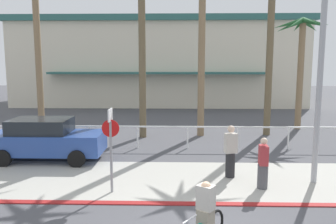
{
  "coord_description": "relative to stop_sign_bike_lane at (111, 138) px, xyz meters",
  "views": [
    {
      "loc": [
        -0.48,
        -7.04,
        3.94
      ],
      "look_at": [
        -0.82,
        6.0,
        2.04
      ],
      "focal_mm": 37.27,
      "sensor_mm": 36.0,
      "label": 1
    }
  ],
  "objects": [
    {
      "name": "pedestrian_0",
      "position": [
        3.78,
        1.48,
        -0.83
      ],
      "size": [
        0.46,
        0.39,
        1.81
      ],
      "color": "#232326",
      "rests_on": "ground"
    },
    {
      "name": "streetlight_curb",
      "position": [
        6.45,
        0.8,
        2.6
      ],
      "size": [
        0.24,
        2.54,
        7.5
      ],
      "color": "#9EA0A5",
      "rests_on": "ground"
    },
    {
      "name": "palm_tree_2",
      "position": [
        0.2,
        7.83,
        5.14
      ],
      "size": [
        3.32,
        3.06,
        9.02
      ],
      "color": "brown",
      "rests_on": "ground"
    },
    {
      "name": "pedestrian_1",
      "position": [
        4.63,
        0.43,
        -0.93
      ],
      "size": [
        0.34,
        0.42,
        1.63
      ],
      "color": "#4C4C51",
      "rests_on": "ground"
    },
    {
      "name": "palm_tree_5",
      "position": [
        9.04,
        10.35,
        3.26
      ],
      "size": [
        3.17,
        3.22,
        6.41
      ],
      "color": "#846B4C",
      "rests_on": "ground"
    },
    {
      "name": "curb_paint",
      "position": [
        2.44,
        -0.82,
        -1.66
      ],
      "size": [
        44.0,
        0.24,
        0.03
      ],
      "primitive_type": "cube",
      "color": "maroon",
      "rests_on": "ground"
    },
    {
      "name": "sidewalk_strip",
      "position": [
        2.44,
        1.18,
        -1.67
      ],
      "size": [
        44.0,
        4.0,
        0.02
      ],
      "primitive_type": "cube",
      "color": "#ADAAA0",
      "rests_on": "ground"
    },
    {
      "name": "car_blue_1",
      "position": [
        -3.25,
        3.39,
        -0.81
      ],
      "size": [
        4.4,
        2.02,
        1.69
      ],
      "color": "#284793",
      "rests_on": "ground"
    },
    {
      "name": "palm_tree_1",
      "position": [
        -5.9,
        9.69,
        5.4
      ],
      "size": [
        3.19,
        3.18,
        9.42
      ],
      "color": "#846B4C",
      "rests_on": "ground"
    },
    {
      "name": "palm_tree_4",
      "position": [
        6.81,
        8.58,
        5.2
      ],
      "size": [
        3.4,
        3.73,
        9.2
      ],
      "color": "brown",
      "rests_on": "ground"
    },
    {
      "name": "stop_sign_bike_lane",
      "position": [
        0.0,
        0.0,
        0.0
      ],
      "size": [
        0.52,
        0.56,
        2.56
      ],
      "color": "gray",
      "rests_on": "ground"
    },
    {
      "name": "ground_plane",
      "position": [
        2.44,
        6.98,
        -1.68
      ],
      "size": [
        80.0,
        80.0,
        0.0
      ],
      "primitive_type": "plane",
      "color": "#4C4C51"
    },
    {
      "name": "palm_tree_3",
      "position": [
        3.21,
        8.25,
        5.29
      ],
      "size": [
        3.18,
        2.96,
        9.7
      ],
      "color": "#846B4C",
      "rests_on": "ground"
    },
    {
      "name": "building_backdrop",
      "position": [
        0.31,
        24.15,
        2.22
      ],
      "size": [
        26.04,
        11.75,
        7.75
      ],
      "color": "beige",
      "rests_on": "ground"
    },
    {
      "name": "rail_fence",
      "position": [
        2.44,
        5.48,
        -0.84
      ],
      "size": [
        27.42,
        0.08,
        1.04
      ],
      "color": "white",
      "rests_on": "ground"
    },
    {
      "name": "cyclist_teal_0",
      "position": [
        2.54,
        -3.14,
        -0.98
      ],
      "size": [
        1.09,
        1.52,
        1.5
      ],
      "color": "black",
      "rests_on": "ground"
    }
  ]
}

